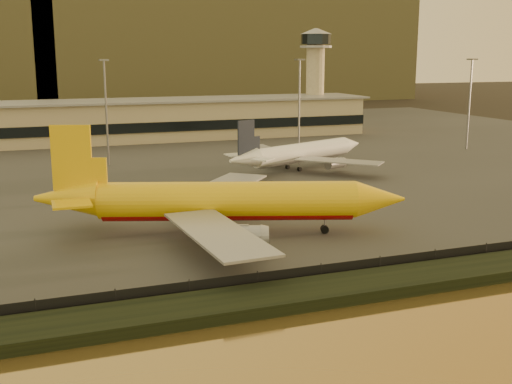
% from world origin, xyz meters
% --- Properties ---
extents(ground, '(900.00, 900.00, 0.00)m').
position_xyz_m(ground, '(0.00, 0.00, 0.00)').
color(ground, black).
rests_on(ground, ground).
extents(embankment, '(320.00, 7.00, 1.40)m').
position_xyz_m(embankment, '(0.00, -17.00, 0.70)').
color(embankment, black).
rests_on(embankment, ground).
extents(tarmac, '(320.00, 220.00, 0.20)m').
position_xyz_m(tarmac, '(0.00, 95.00, 0.10)').
color(tarmac, '#2D2D2D').
rests_on(tarmac, ground).
extents(perimeter_fence, '(300.00, 0.05, 2.20)m').
position_xyz_m(perimeter_fence, '(0.00, -13.00, 1.30)').
color(perimeter_fence, black).
rests_on(perimeter_fence, tarmac).
extents(terminal_building, '(202.00, 25.00, 12.60)m').
position_xyz_m(terminal_building, '(-14.52, 125.55, 6.25)').
color(terminal_building, tan).
rests_on(terminal_building, tarmac).
extents(control_tower, '(11.20, 11.20, 35.50)m').
position_xyz_m(control_tower, '(70.00, 131.00, 21.66)').
color(control_tower, tan).
rests_on(control_tower, tarmac).
extents(apron_light_masts, '(152.20, 12.20, 25.40)m').
position_xyz_m(apron_light_masts, '(15.00, 75.00, 15.70)').
color(apron_light_masts, slate).
rests_on(apron_light_masts, tarmac).
extents(distant_hills, '(470.00, 160.00, 70.00)m').
position_xyz_m(distant_hills, '(-20.74, 340.00, 31.39)').
color(distant_hills, brown).
rests_on(distant_hills, ground).
extents(dhl_cargo_jet, '(53.91, 51.31, 16.53)m').
position_xyz_m(dhl_cargo_jet, '(-2.67, 11.24, 5.14)').
color(dhl_cargo_jet, yellow).
rests_on(dhl_cargo_jet, tarmac).
extents(white_narrowbody_jet, '(42.21, 39.87, 12.72)m').
position_xyz_m(white_narrowbody_jet, '(31.70, 58.50, 4.00)').
color(white_narrowbody_jet, white).
rests_on(white_narrowbody_jet, tarmac).
extents(gse_vehicle_yellow, '(4.13, 2.76, 1.71)m').
position_xyz_m(gse_vehicle_yellow, '(19.23, 33.47, 1.05)').
color(gse_vehicle_yellow, yellow).
rests_on(gse_vehicle_yellow, tarmac).
extents(gse_vehicle_white, '(4.43, 2.05, 1.98)m').
position_xyz_m(gse_vehicle_white, '(-14.80, 39.99, 1.19)').
color(gse_vehicle_white, white).
rests_on(gse_vehicle_white, tarmac).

